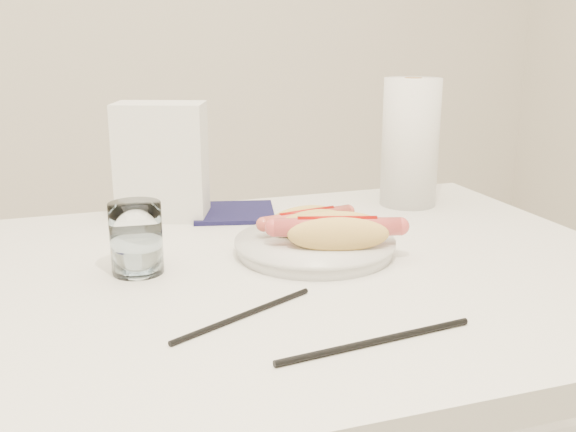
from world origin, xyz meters
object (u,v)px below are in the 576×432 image
object	(u,v)px
hotdog_right	(337,232)
napkin_box	(162,161)
table	(238,312)
plate	(315,248)
hotdog_left	(307,222)
paper_towel_roll	(410,143)
water_glass	(136,238)

from	to	relation	value
hotdog_right	napkin_box	bearing A→B (deg)	140.39
table	napkin_box	distance (m)	0.36
napkin_box	plate	bearing A→B (deg)	-35.21
table	hotdog_left	distance (m)	0.19
hotdog_left	napkin_box	size ratio (longest dim) A/B	0.75
paper_towel_roll	table	bearing A→B (deg)	-147.27
table	water_glass	bearing A→B (deg)	160.04
table	hotdog_left	bearing A→B (deg)	32.09
napkin_box	paper_towel_roll	distance (m)	0.47
water_glass	napkin_box	distance (m)	0.29
table	paper_towel_roll	distance (m)	0.52
table	hotdog_left	size ratio (longest dim) A/B	7.70
hotdog_left	paper_towel_roll	size ratio (longest dim) A/B	0.64
hotdog_right	paper_towel_roll	size ratio (longest dim) A/B	0.77
hotdog_right	paper_towel_roll	bearing A→B (deg)	61.79
table	hotdog_right	world-z (taller)	hotdog_right
plate	hotdog_left	size ratio (longest dim) A/B	1.52
table	water_glass	world-z (taller)	water_glass
hotdog_right	napkin_box	distance (m)	0.38
plate	paper_towel_roll	size ratio (longest dim) A/B	0.97
water_glass	paper_towel_roll	xyz separation A→B (m)	(0.55, 0.22, 0.07)
napkin_box	hotdog_left	bearing A→B (deg)	-30.32
hotdog_right	napkin_box	size ratio (longest dim) A/B	0.90
napkin_box	paper_towel_roll	bearing A→B (deg)	13.82
hotdog_right	water_glass	distance (m)	0.29
plate	paper_towel_roll	bearing A→B (deg)	38.52
plate	hotdog_right	distance (m)	0.05
table	water_glass	size ratio (longest dim) A/B	11.83
plate	water_glass	size ratio (longest dim) A/B	2.34
table	water_glass	xyz separation A→B (m)	(-0.13, 0.05, 0.11)
table	napkin_box	size ratio (longest dim) A/B	5.76
hotdog_right	water_glass	size ratio (longest dim) A/B	1.84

